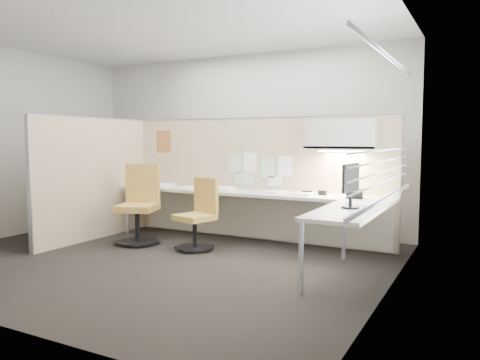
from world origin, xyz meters
The scene contains 26 objects.
floor centered at (0.00, 0.00, -0.01)m, with size 5.50×4.50×0.01m, color black.
ceiling centered at (0.00, 0.00, 2.80)m, with size 5.50×4.50×0.01m, color white.
wall_back centered at (0.00, 2.25, 1.40)m, with size 5.50×0.02×2.80m, color beige.
wall_left centered at (-2.75, 0.00, 1.40)m, with size 0.02×4.50×2.80m, color beige.
wall_right centered at (2.75, 0.00, 1.40)m, with size 0.02×4.50×2.80m, color beige.
window_pane centered at (2.73, 0.00, 1.55)m, with size 0.01×2.80×1.30m, color #909BA8.
partition_back centered at (0.55, 1.60, 0.88)m, with size 4.10×0.06×1.75m, color #C5AE88.
partition_left centered at (-1.50, 0.50, 0.88)m, with size 0.06×2.20×1.75m, color #C5AE88.
desk centered at (0.93, 1.13, 0.60)m, with size 4.00×2.07×0.73m.
overhead_bin centered at (1.90, 1.39, 1.51)m, with size 0.90×0.36×0.38m, color beige.
task_light_strip centered at (1.90, 1.39, 1.30)m, with size 0.60×0.06×0.02m, color #FFEABF.
pinned_papers centered at (0.63, 1.57, 1.03)m, with size 1.01×0.00×0.47m.
poster centered at (-1.05, 1.57, 1.42)m, with size 0.28×0.00×0.35m, color orange.
chair_left centered at (-0.74, 0.57, 0.51)m, with size 0.65×0.67×1.09m.
chair_right centered at (0.21, 0.64, 0.43)m, with size 0.53×0.54×0.93m.
monitor centered at (2.30, 0.33, 1.00)m, with size 0.18×0.44×0.47m.
phone centered at (2.12, 1.21, 0.78)m, with size 0.24×0.23×0.12m.
stapler centered at (1.47, 1.31, 0.76)m, with size 0.14×0.04×0.05m, color black.
tape_dispenser centered at (1.68, 1.32, 0.76)m, with size 0.10×0.06×0.06m, color black.
coat_hook centered at (-1.58, -0.25, 1.41)m, with size 0.18×0.47×1.40m.
paper_stack_0 centered at (-0.84, 1.29, 0.75)m, with size 0.23×0.30×0.03m, color white.
paper_stack_1 centered at (-0.33, 1.27, 0.74)m, with size 0.23×0.30×0.02m, color white.
paper_stack_2 centered at (0.29, 1.18, 0.75)m, with size 0.23×0.30×0.05m, color white.
paper_stack_3 centered at (1.01, 1.35, 0.74)m, with size 0.23×0.30×0.02m, color white.
paper_stack_4 centered at (1.44, 1.23, 0.74)m, with size 0.23×0.30×0.03m, color white.
paper_stack_5 centered at (2.30, 0.64, 0.74)m, with size 0.23×0.30×0.02m, color white.
Camera 1 is at (3.55, -4.49, 1.45)m, focal length 35.00 mm.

